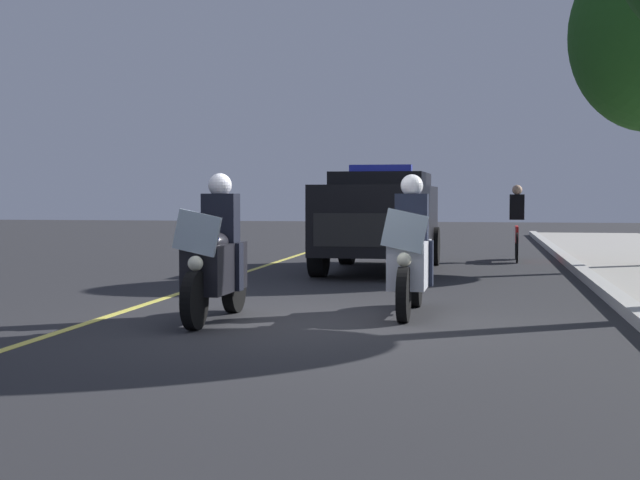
{
  "coord_description": "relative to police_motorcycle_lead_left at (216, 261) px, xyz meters",
  "views": [
    {
      "loc": [
        10.14,
        2.02,
        1.46
      ],
      "look_at": [
        -1.03,
        0.0,
        0.9
      ],
      "focal_mm": 51.04,
      "sensor_mm": 36.0,
      "label": 1
    }
  ],
  "objects": [
    {
      "name": "ground_plane",
      "position": [
        0.02,
        1.05,
        -0.7
      ],
      "size": [
        80.0,
        80.0,
        0.0
      ],
      "primitive_type": "plane",
      "color": "#28282B"
    },
    {
      "name": "lane_stripe_center",
      "position": [
        0.02,
        -1.38,
        -0.7
      ],
      "size": [
        48.0,
        0.12,
        0.01
      ],
      "primitive_type": "cube",
      "color": "#E0D14C",
      "rests_on": "ground"
    },
    {
      "name": "police_motorcycle_lead_left",
      "position": [
        0.0,
        0.0,
        0.0
      ],
      "size": [
        2.14,
        0.57,
        1.72
      ],
      "color": "black",
      "rests_on": "ground"
    },
    {
      "name": "police_motorcycle_lead_right",
      "position": [
        -0.97,
        2.18,
        0.0
      ],
      "size": [
        2.14,
        0.57,
        1.72
      ],
      "color": "black",
      "rests_on": "ground"
    },
    {
      "name": "police_suv",
      "position": [
        -7.33,
        1.09,
        0.37
      ],
      "size": [
        4.94,
        2.14,
        2.05
      ],
      "color": "black",
      "rests_on": "ground"
    },
    {
      "name": "cyclist_background",
      "position": [
        -10.36,
        3.79,
        0.14
      ],
      "size": [
        1.76,
        0.32,
        1.69
      ],
      "color": "black",
      "rests_on": "ground"
    }
  ]
}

